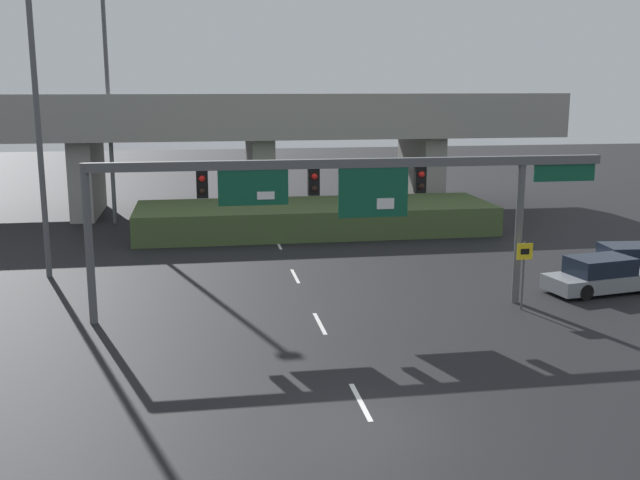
% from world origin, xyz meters
% --- Properties ---
extents(ground_plane, '(160.00, 160.00, 0.00)m').
position_xyz_m(ground_plane, '(0.00, 0.00, 0.00)').
color(ground_plane, black).
extents(lane_markings, '(0.14, 28.91, 0.01)m').
position_xyz_m(lane_markings, '(0.00, 14.53, 0.00)').
color(lane_markings, silver).
rests_on(lane_markings, ground).
extents(signal_gantry, '(18.67, 0.44, 5.59)m').
position_xyz_m(signal_gantry, '(1.06, 9.21, 4.60)').
color(signal_gantry, '#515456').
rests_on(signal_gantry, ground).
extents(speed_limit_sign, '(0.60, 0.11, 2.56)m').
position_xyz_m(speed_limit_sign, '(7.62, 8.32, 1.66)').
color(speed_limit_sign, '#4C4C4C').
rests_on(speed_limit_sign, ground).
extents(highway_light_pole_near, '(0.70, 0.36, 17.35)m').
position_xyz_m(highway_light_pole_near, '(-10.51, 16.18, 9.06)').
color(highway_light_pole_near, '#515456').
rests_on(highway_light_pole_near, ground).
extents(highway_light_pole_far, '(0.70, 0.36, 17.47)m').
position_xyz_m(highway_light_pole_far, '(-9.00, 28.76, 9.12)').
color(highway_light_pole_far, '#515456').
rests_on(highway_light_pole_far, ground).
extents(overpass_bridge, '(38.57, 8.42, 7.60)m').
position_xyz_m(overpass_bridge, '(0.00, 32.20, 5.19)').
color(overpass_bridge, gray).
rests_on(overpass_bridge, ground).
extents(grass_embankment, '(19.78, 6.03, 1.58)m').
position_xyz_m(grass_embankment, '(2.41, 24.26, 0.79)').
color(grass_embankment, '#42562D').
rests_on(grass_embankment, ground).
extents(parked_sedan_near_right, '(4.95, 2.57, 1.44)m').
position_xyz_m(parked_sedan_near_right, '(11.80, 10.09, 0.66)').
color(parked_sedan_near_right, gray).
rests_on(parked_sedan_near_right, ground).
extents(parked_sedan_mid_right, '(4.66, 2.24, 1.36)m').
position_xyz_m(parked_sedan_mid_right, '(14.46, 12.26, 0.63)').
color(parked_sedan_mid_right, navy).
rests_on(parked_sedan_mid_right, ground).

